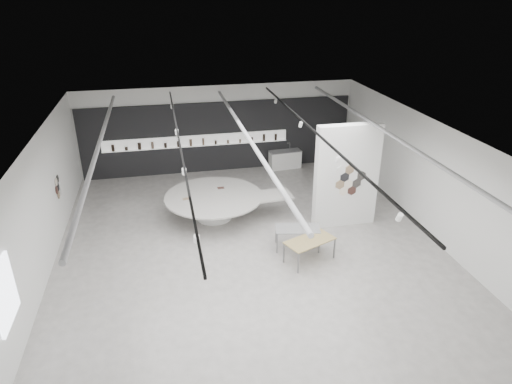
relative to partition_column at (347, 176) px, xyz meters
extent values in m
cube|color=#ACA7A2|center=(-3.50, -1.00, -1.80)|extent=(12.00, 14.00, 0.01)
cube|color=silver|center=(-3.50, -1.00, 2.01)|extent=(12.00, 14.00, 0.01)
cube|color=white|center=(-3.50, 6.01, 0.10)|extent=(12.00, 0.01, 3.80)
cube|color=white|center=(-3.50, -8.00, 0.10)|extent=(12.00, 0.01, 3.80)
cube|color=white|center=(2.50, -1.00, 0.10)|extent=(0.01, 14.00, 3.80)
cube|color=white|center=(-9.51, -1.00, 0.10)|extent=(0.01, 14.00, 3.80)
cylinder|color=#939396|center=(-7.70, -0.50, 1.82)|extent=(0.12, 12.00, 0.12)
cylinder|color=#939396|center=(-3.50, -0.50, 1.82)|extent=(0.12, 12.00, 0.12)
cylinder|color=#939396|center=(0.70, -0.50, 1.82)|extent=(0.12, 12.00, 0.12)
cube|color=black|center=(-5.50, -1.00, 1.90)|extent=(0.05, 13.00, 0.06)
cylinder|color=white|center=(-5.50, -6.00, 1.72)|extent=(0.11, 0.18, 0.21)
cylinder|color=white|center=(-5.50, -2.70, 1.72)|extent=(0.11, 0.18, 0.21)
cylinder|color=white|center=(-5.50, 0.60, 1.72)|extent=(0.11, 0.18, 0.21)
cylinder|color=white|center=(-5.50, 3.90, 1.72)|extent=(0.11, 0.18, 0.21)
cube|color=black|center=(-1.50, -1.00, 1.90)|extent=(0.05, 13.00, 0.06)
cylinder|color=white|center=(-1.50, -6.00, 1.72)|extent=(0.11, 0.18, 0.21)
cylinder|color=white|center=(-1.50, -2.70, 1.72)|extent=(0.11, 0.18, 0.21)
cylinder|color=white|center=(-1.50, 0.60, 1.72)|extent=(0.11, 0.18, 0.21)
cylinder|color=white|center=(-1.50, 3.90, 1.72)|extent=(0.11, 0.18, 0.21)
cube|color=white|center=(-9.46, -4.50, 0.00)|extent=(0.05, 1.20, 1.40)
cylinder|color=#8A7255|center=(-9.47, 1.50, -0.45)|extent=(0.03, 0.28, 0.28)
cylinder|color=white|center=(-9.47, 1.76, -0.45)|extent=(0.03, 0.28, 0.28)
cylinder|color=black|center=(-9.47, 1.63, -0.22)|extent=(0.03, 0.28, 0.28)
cylinder|color=#432821|center=(-9.47, 1.37, -0.22)|extent=(0.03, 0.28, 0.28)
cylinder|color=white|center=(-9.47, 1.50, 0.01)|extent=(0.03, 0.28, 0.28)
cylinder|color=black|center=(-9.47, 1.76, 0.01)|extent=(0.03, 0.28, 0.28)
cube|color=black|center=(-3.50, 5.94, -0.25)|extent=(11.80, 0.10, 3.10)
cube|color=white|center=(-4.50, 5.87, -0.32)|extent=(8.00, 0.06, 0.46)
cube|color=white|center=(-4.50, 5.81, -0.54)|extent=(8.00, 0.18, 0.02)
cylinder|color=black|center=(-8.03, 5.81, -0.39)|extent=(0.13, 0.13, 0.29)
cylinder|color=black|center=(-7.49, 5.81, -0.46)|extent=(0.13, 0.13, 0.15)
cylinder|color=black|center=(-6.94, 5.81, -0.38)|extent=(0.14, 0.14, 0.30)
cylinder|color=brown|center=(-6.40, 5.81, -0.39)|extent=(0.12, 0.12, 0.29)
cylinder|color=black|center=(-5.86, 5.81, -0.43)|extent=(0.12, 0.12, 0.21)
cylinder|color=black|center=(-5.31, 5.81, -0.41)|extent=(0.10, 0.10, 0.25)
cylinder|color=brown|center=(-4.77, 5.81, -0.38)|extent=(0.12, 0.12, 0.30)
cylinder|color=brown|center=(-4.23, 5.81, -0.38)|extent=(0.10, 0.10, 0.31)
cylinder|color=black|center=(-3.69, 5.81, -0.45)|extent=(0.09, 0.09, 0.17)
cylinder|color=brown|center=(-3.14, 5.81, -0.45)|extent=(0.10, 0.10, 0.16)
cylinder|color=brown|center=(-2.60, 5.81, -0.46)|extent=(0.09, 0.09, 0.15)
cylinder|color=black|center=(-2.06, 5.81, -0.43)|extent=(0.09, 0.09, 0.21)
cylinder|color=black|center=(-1.51, 5.81, -0.38)|extent=(0.11, 0.11, 0.31)
cylinder|color=black|center=(-0.97, 5.81, -0.39)|extent=(0.11, 0.11, 0.29)
cube|color=white|center=(0.00, 0.00, 0.00)|extent=(2.20, 0.35, 3.60)
cylinder|color=white|center=(0.00, -0.19, -0.20)|extent=(0.34, 0.03, 0.34)
cylinder|color=black|center=(0.30, -0.19, -0.20)|extent=(0.34, 0.03, 0.34)
cylinder|color=#8A7255|center=(-0.30, -0.19, -0.20)|extent=(0.34, 0.03, 0.34)
cylinder|color=white|center=(0.15, -0.19, 0.06)|extent=(0.34, 0.03, 0.34)
cylinder|color=black|center=(-0.15, -0.19, 0.06)|extent=(0.34, 0.03, 0.34)
cylinder|color=#432821|center=(0.15, -0.19, -0.46)|extent=(0.34, 0.03, 0.34)
cylinder|color=white|center=(-0.15, -0.19, -0.46)|extent=(0.34, 0.03, 0.34)
cylinder|color=black|center=(0.45, -0.19, 0.06)|extent=(0.34, 0.03, 0.34)
cylinder|color=#8A7255|center=(0.00, -0.19, 0.32)|extent=(0.34, 0.03, 0.34)
cylinder|color=white|center=(-0.30, -0.19, 0.32)|extent=(0.34, 0.03, 0.34)
cylinder|color=white|center=(-4.37, 1.37, -1.39)|extent=(1.34, 1.34, 0.82)
cylinder|color=#B1AEA7|center=(-4.37, 1.37, -0.95)|extent=(3.70, 3.70, 0.06)
cube|color=#B1AEA7|center=(-2.41, 1.02, -0.95)|extent=(1.61, 1.07, 0.05)
cube|color=#8A7255|center=(-5.33, 1.30, -0.92)|extent=(0.25, 0.19, 0.01)
cube|color=#432821|center=(-4.02, 1.97, -0.92)|extent=(0.25, 0.19, 0.01)
cube|color=#A38C54|center=(-1.89, -1.99, -1.11)|extent=(1.68, 1.28, 0.03)
cube|color=slate|center=(-2.42, -2.58, -1.46)|extent=(0.05, 0.05, 0.68)
cube|color=slate|center=(-2.68, -1.96, -1.46)|extent=(0.05, 0.05, 0.68)
cube|color=slate|center=(-1.10, -2.03, -1.46)|extent=(0.05, 0.05, 0.68)
cube|color=slate|center=(-1.36, -1.40, -1.46)|extent=(0.05, 0.05, 0.68)
cube|color=gray|center=(-2.04, -1.22, -1.10)|extent=(1.50, 0.96, 0.03)
cube|color=slate|center=(-2.74, -1.39, -1.46)|extent=(0.05, 0.05, 0.68)
cube|color=slate|center=(-2.62, -0.79, -1.46)|extent=(0.05, 0.05, 0.68)
cube|color=slate|center=(-1.46, -1.65, -1.46)|extent=(0.05, 0.05, 0.68)
cube|color=slate|center=(-1.34, -1.05, -1.46)|extent=(0.05, 0.05, 0.68)
cube|color=white|center=(-0.59, 5.54, -1.40)|extent=(1.45, 0.65, 0.79)
cube|color=gray|center=(-0.59, 5.54, -0.99)|extent=(1.49, 0.68, 0.03)
cylinder|color=silver|center=(-0.33, 5.70, -0.82)|extent=(0.02, 0.02, 0.32)
cylinder|color=silver|center=(-0.40, 5.69, -0.67)|extent=(0.14, 0.03, 0.02)
camera|label=1|loc=(-5.94, -13.19, 5.94)|focal=32.00mm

